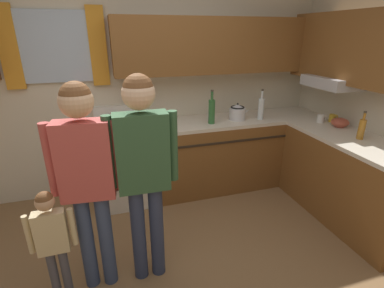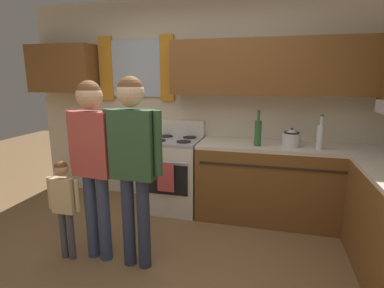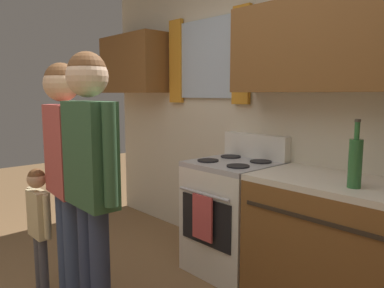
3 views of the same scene
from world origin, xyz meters
name	(u,v)px [view 3 (image 3 of 3)]	position (x,y,z in m)	size (l,w,h in m)	color
back_wall_unit	(290,89)	(0.09, 1.82, 1.47)	(4.60, 0.42, 2.60)	beige
stove_oven	(234,214)	(-0.22, 1.54, 0.47)	(0.63, 0.67, 1.10)	silver
bottle_wine_green	(355,162)	(0.78, 1.42, 1.05)	(0.08, 0.08, 0.39)	#2D6633
adult_holding_child	(65,159)	(-0.57, 0.31, 1.02)	(0.50, 0.22, 1.62)	#38476B
adult_in_plaid	(91,165)	(-0.18, 0.28, 1.04)	(0.51, 0.22, 1.66)	#2D3856
small_child	(39,218)	(-0.84, 0.22, 0.58)	(0.32, 0.13, 0.93)	#4C4C56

